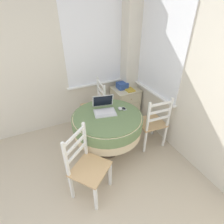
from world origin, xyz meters
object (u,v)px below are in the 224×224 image
Objects in this scene: dining_chair_camera_near at (87,166)px; storage_box at (122,86)px; round_dining_table at (107,123)px; computer_mouse at (120,109)px; laptop at (104,108)px; dining_chair_near_right_window at (153,123)px; dining_chair_near_back_window at (95,106)px; corner_cabinet at (125,102)px; cell_phone at (124,109)px; book_on_cabinet at (129,89)px.

dining_chair_camera_near is 4.75× the size of storage_box.
round_dining_table is at bearing -129.58° from storage_box.
dining_chair_camera_near is at bearing -142.20° from computer_mouse.
laptop reaches higher than storage_box.
dining_chair_near_right_window is at bearing -89.29° from storage_box.
dining_chair_near_back_window is (0.08, 0.76, -0.13)m from round_dining_table.
round_dining_table is at bearing -133.16° from corner_cabinet.
dining_chair_near_right_window is (0.45, -0.21, -0.29)m from cell_phone.
storage_box reaches higher than round_dining_table.
dining_chair_near_back_window is 1.44m from dining_chair_camera_near.
dining_chair_near_back_window is at bearing 82.82° from laptop.
dining_chair_near_back_window reaches higher than corner_cabinet.
dining_chair_near_right_window reaches higher than storage_box.
dining_chair_camera_near is at bearing -128.51° from laptop.
computer_mouse is 0.98m from storage_box.
dining_chair_near_back_window reaches higher than cell_phone.
laptop reaches higher than computer_mouse.
dining_chair_near_back_window is 1.00× the size of dining_chair_camera_near.
dining_chair_near_right_window is (0.75, -0.16, -0.13)m from round_dining_table.
corner_cabinet is (0.71, 0.09, -0.13)m from dining_chair_near_back_window.
corner_cabinet is 2.55× the size of book_on_cabinet.
dining_chair_camera_near is 1.93m from corner_cabinet.
laptop is at bearing -133.50° from storage_box.
storage_box is (1.27, 1.44, 0.26)m from dining_chair_camera_near.
corner_cabinet is 3.22× the size of storage_box.
computer_mouse is 0.07m from cell_phone.
laptop is at bearing 51.49° from dining_chair_camera_near.
dining_chair_near_back_window is at bearing -178.71° from book_on_cabinet.
computer_mouse reaches higher than storage_box.
corner_cabinet is at bearing 46.53° from dining_chair_camera_near.
laptop is 1.91× the size of storage_box.
book_on_cabinet is (0.52, 0.73, -0.08)m from cell_phone.
computer_mouse is at bearing -128.91° from book_on_cabinet.
cell_phone is at bearing 155.08° from dining_chair_near_right_window.
book_on_cabinet is (0.59, 0.73, -0.10)m from computer_mouse.
dining_chair_near_back_window is at bearing 65.01° from dining_chair_camera_near.
storage_box is (0.74, 0.90, 0.12)m from round_dining_table.
round_dining_table is at bearing -91.15° from laptop.
corner_cabinet is 0.40m from storage_box.
corner_cabinet is (0.49, 0.80, -0.42)m from cell_phone.
computer_mouse is at bearing 178.08° from cell_phone.
book_on_cabinet is (0.09, -0.12, -0.05)m from storage_box.
dining_chair_camera_near is 1.94m from storage_box.
book_on_cabinet is at bearing 54.43° from cell_phone.
computer_mouse is 1.06m from corner_cabinet.
dining_chair_camera_near is (-0.53, -0.55, -0.13)m from round_dining_table.
laptop is 1.08m from storage_box.
book_on_cabinet is at bearing 51.09° from computer_mouse.
cell_phone is 1.06m from dining_chair_camera_near.
corner_cabinet is at bearing 6.97° from dining_chair_near_back_window.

